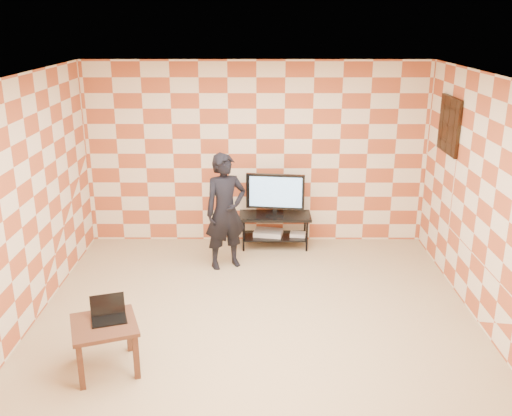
# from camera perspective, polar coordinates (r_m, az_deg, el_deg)

# --- Properties ---
(floor) EXTENTS (5.00, 5.00, 0.00)m
(floor) POSITION_cam_1_polar(r_m,az_deg,el_deg) (6.56, -0.01, -11.26)
(floor) COLOR tan
(floor) RESTS_ON ground
(wall_back) EXTENTS (5.00, 0.02, 2.70)m
(wall_back) POSITION_cam_1_polar(r_m,az_deg,el_deg) (8.41, 0.03, 5.44)
(wall_back) COLOR beige
(wall_back) RESTS_ON ground
(wall_front) EXTENTS (5.00, 0.02, 2.70)m
(wall_front) POSITION_cam_1_polar(r_m,az_deg,el_deg) (3.72, -0.12, -12.45)
(wall_front) COLOR beige
(wall_front) RESTS_ON ground
(wall_left) EXTENTS (0.02, 5.00, 2.70)m
(wall_left) POSITION_cam_1_polar(r_m,az_deg,el_deg) (6.51, -22.59, -0.01)
(wall_left) COLOR beige
(wall_left) RESTS_ON ground
(wall_right) EXTENTS (0.02, 5.00, 2.70)m
(wall_right) POSITION_cam_1_polar(r_m,az_deg,el_deg) (6.50, 22.61, -0.04)
(wall_right) COLOR beige
(wall_right) RESTS_ON ground
(ceiling) EXTENTS (5.00, 5.00, 0.02)m
(ceiling) POSITION_cam_1_polar(r_m,az_deg,el_deg) (5.72, -0.02, 12.90)
(ceiling) COLOR white
(ceiling) RESTS_ON wall_back
(wall_art) EXTENTS (0.04, 0.72, 0.72)m
(wall_art) POSITION_cam_1_polar(r_m,az_deg,el_deg) (7.76, 18.77, 7.85)
(wall_art) COLOR black
(wall_art) RESTS_ON wall_right
(tv_stand) EXTENTS (1.05, 0.47, 0.50)m
(tv_stand) POSITION_cam_1_polar(r_m,az_deg,el_deg) (8.43, 1.90, -1.53)
(tv_stand) COLOR black
(tv_stand) RESTS_ON floor
(tv) EXTENTS (0.85, 0.19, 0.62)m
(tv) POSITION_cam_1_polar(r_m,az_deg,el_deg) (8.27, 1.94, 1.55)
(tv) COLOR black
(tv) RESTS_ON tv_stand
(dvd_player) EXTENTS (0.46, 0.36, 0.07)m
(dvd_player) POSITION_cam_1_polar(r_m,az_deg,el_deg) (8.50, 1.24, -2.48)
(dvd_player) COLOR silver
(dvd_player) RESTS_ON tv_stand
(game_console) EXTENTS (0.24, 0.19, 0.05)m
(game_console) POSITION_cam_1_polar(r_m,az_deg,el_deg) (8.48, 4.19, -2.65)
(game_console) COLOR silver
(game_console) RESTS_ON tv_stand
(side_table) EXTENTS (0.77, 0.77, 0.50)m
(side_table) POSITION_cam_1_polar(r_m,az_deg,el_deg) (5.76, -14.91, -11.84)
(side_table) COLOR #3C2517
(side_table) RESTS_ON floor
(laptop) EXTENTS (0.39, 0.35, 0.22)m
(laptop) POSITION_cam_1_polar(r_m,az_deg,el_deg) (5.76, -14.54, -10.20)
(laptop) COLOR black
(laptop) RESTS_ON side_table
(person) EXTENTS (0.68, 0.58, 1.59)m
(person) POSITION_cam_1_polar(r_m,az_deg,el_deg) (7.63, -3.07, -0.34)
(person) COLOR black
(person) RESTS_ON floor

